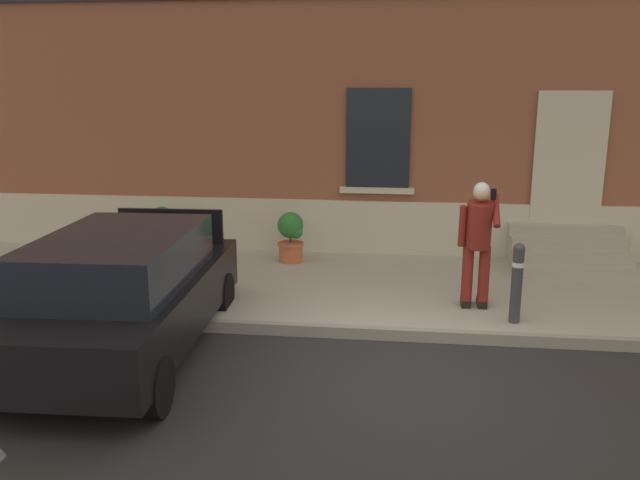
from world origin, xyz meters
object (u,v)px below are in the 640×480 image
Objects in this scene: planter_terracotta at (291,236)px; person_on_phone at (478,237)px; planter_olive at (163,229)px; hatchback_car_black at (126,291)px; bollard_near_person at (517,280)px.

person_on_phone is at bearing -35.34° from planter_terracotta.
person_on_phone is 2.03× the size of planter_olive.
planter_terracotta is (1.32, 3.75, -0.18)m from hatchback_car_black.
bollard_near_person is 4.15m from planter_terracotta.
person_on_phone reaches higher than planter_terracotta.
bollard_near_person is 0.60× the size of person_on_phone.
planter_olive is at bearing 104.39° from hatchback_car_black.
bollard_near_person is at bearing -33.72° from person_on_phone.
bollard_near_person is 0.78m from person_on_phone.
bollard_near_person is at bearing 15.16° from hatchback_car_black.
hatchback_car_black is 4.80m from bollard_near_person.
planter_olive is 1.00× the size of planter_terracotta.
hatchback_car_black is at bearing -145.50° from person_on_phone.
planter_terracotta is at bearing -5.28° from planter_olive.
hatchback_car_black reaches higher than planter_terracotta.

